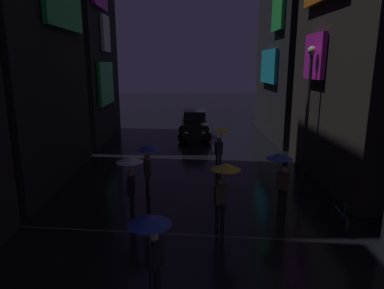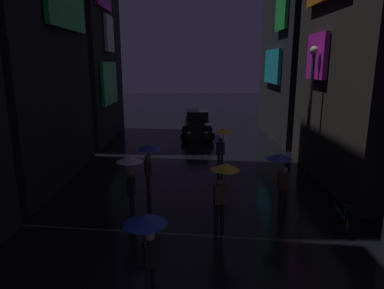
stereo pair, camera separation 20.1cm
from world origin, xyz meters
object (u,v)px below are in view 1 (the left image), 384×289
Objects in this scene: pedestrian_far_right_yellow at (221,137)px; pedestrian_midstreet_centre_blue at (281,166)px; pedestrian_foreground_right_clear at (130,170)px; streetlamp_right_far at (308,99)px; pedestrian_midstreet_left_blue at (148,156)px; pedestrian_foreground_left_yellow at (224,178)px; pedestrian_near_crossing_blue at (151,234)px; bicycle_parked_at_storefront at (338,214)px; car_distant at (194,125)px.

pedestrian_far_right_yellow is 1.00× the size of pedestrian_midstreet_centre_blue.
streetlamp_right_far is at bearing 28.41° from pedestrian_foreground_right_clear.
pedestrian_foreground_left_yellow is (2.59, -2.60, 0.00)m from pedestrian_midstreet_left_blue.
pedestrian_midstreet_centre_blue and pedestrian_near_crossing_blue have the same top height.
pedestrian_far_right_yellow is 4.93m from pedestrian_midstreet_centre_blue.
streetlamp_right_far is (0.40, 4.56, 3.20)m from bicycle_parked_at_storefront.
pedestrian_midstreet_centre_blue is 1.00× the size of pedestrian_foreground_left_yellow.
pedestrian_midstreet_left_blue is at bearing -133.20° from pedestrian_far_right_yellow.
pedestrian_foreground_left_yellow is 1.17× the size of bicycle_parked_at_storefront.
car_distant is (-4.26, 13.48, 0.54)m from bicycle_parked_at_storefront.
pedestrian_midstreet_centre_blue is at bearing 50.17° from pedestrian_near_crossing_blue.
pedestrian_foreground_right_clear is 1.00× the size of pedestrian_midstreet_centre_blue.
bicycle_parked_at_storefront is at bearing 33.23° from pedestrian_near_crossing_blue.
bicycle_parked_at_storefront is (3.20, -5.75, -1.28)m from pedestrian_far_right_yellow.
bicycle_parked_at_storefront is at bearing 1.78° from pedestrian_foreground_left_yellow.
pedestrian_far_right_yellow is (3.07, 3.27, 0.00)m from pedestrian_midstreet_left_blue.
pedestrian_foreground_right_clear is (-0.41, -1.75, 0.00)m from pedestrian_midstreet_left_blue.
pedestrian_far_right_yellow is 6.70m from bicycle_parked_at_storefront.
pedestrian_midstreet_centre_blue is at bearing -71.37° from pedestrian_far_right_yellow.
pedestrian_far_right_yellow is at bearing 108.63° from pedestrian_midstreet_centre_blue.
pedestrian_foreground_right_clear reaches higher than car_distant.
streetlamp_right_far reaches higher than pedestrian_foreground_right_clear.
streetlamp_right_far is (4.08, 4.68, 1.92)m from pedestrian_foreground_left_yellow.
pedestrian_midstreet_left_blue is 1.00× the size of pedestrian_near_crossing_blue.
pedestrian_midstreet_centre_blue is 1.00× the size of pedestrian_near_crossing_blue.
pedestrian_foreground_right_clear and pedestrian_midstreet_centre_blue have the same top height.
pedestrian_foreground_left_yellow is 0.51× the size of car_distant.
pedestrian_near_crossing_blue is 0.37× the size of streetlamp_right_far.
pedestrian_midstreet_left_blue is at bearing 96.58° from pedestrian_near_crossing_blue.
pedestrian_midstreet_left_blue is at bearing -100.35° from car_distant.
pedestrian_near_crossing_blue is at bearing -118.04° from pedestrian_foreground_left_yellow.
car_distant is (-1.06, 7.73, -0.74)m from pedestrian_far_right_yellow.
pedestrian_midstreet_left_blue is at bearing 134.85° from pedestrian_foreground_left_yellow.
pedestrian_foreground_left_yellow is (2.99, -0.85, 0.00)m from pedestrian_foreground_right_clear.
pedestrian_far_right_yellow is 6.10m from pedestrian_foreground_right_clear.
bicycle_parked_at_storefront is (6.27, -2.48, -1.28)m from pedestrian_midstreet_left_blue.
pedestrian_far_right_yellow is at bearing 55.28° from pedestrian_foreground_right_clear.
pedestrian_midstreet_centre_blue is 2.33m from bicycle_parked_at_storefront.
bicycle_parked_at_storefront is 5.59m from streetlamp_right_far.
pedestrian_near_crossing_blue is at bearing -83.42° from pedestrian_midstreet_left_blue.
streetlamp_right_far is at bearing -62.41° from car_distant.
pedestrian_midstreet_centre_blue is at bearing 30.07° from pedestrian_foreground_left_yellow.
streetlamp_right_far reaches higher than pedestrian_foreground_left_yellow.
streetlamp_right_far is at bearing -18.24° from pedestrian_far_right_yellow.
pedestrian_midstreet_left_blue is 7.24m from streetlamp_right_far.
bicycle_parked_at_storefront is at bearing -72.47° from car_distant.
car_distant is at bearing 79.27° from pedestrian_foreground_right_clear.
pedestrian_midstreet_left_blue is 1.00× the size of pedestrian_foreground_left_yellow.
streetlamp_right_far is (7.08, 3.83, 1.92)m from pedestrian_foreground_right_clear.
pedestrian_near_crossing_blue and pedestrian_foreground_left_yellow have the same top height.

